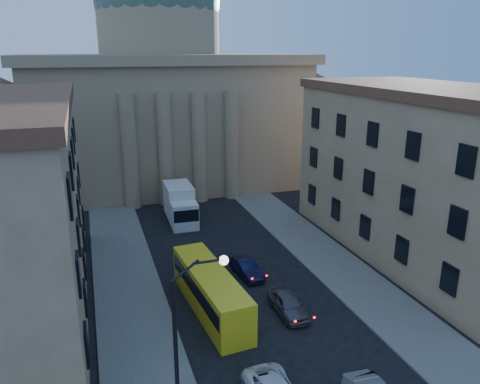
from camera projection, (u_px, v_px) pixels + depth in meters
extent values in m
cube|color=#5A5752|center=(135.00, 323.00, 31.14)|extent=(5.00, 60.00, 0.15)
cube|color=#5A5752|center=(358.00, 284.00, 36.24)|extent=(5.00, 60.00, 0.15)
cube|color=#8F7A58|center=(163.00, 120.00, 65.92)|extent=(34.00, 26.00, 16.00)
cube|color=#8F7A58|center=(160.00, 59.00, 63.49)|extent=(35.50, 27.50, 1.20)
cylinder|color=#8F7A58|center=(159.00, 31.00, 62.44)|extent=(16.00, 16.00, 8.00)
cube|color=#8F7A58|center=(0.00, 150.00, 58.52)|extent=(13.00, 13.00, 11.00)
cube|color=#8F7A58|center=(304.00, 132.00, 71.14)|extent=(13.00, 13.00, 11.00)
cone|color=brown|center=(306.00, 82.00, 68.96)|extent=(26.02, 26.02, 4.00)
cylinder|color=#8F7A58|center=(130.00, 152.00, 52.56)|extent=(1.80, 1.80, 13.00)
cylinder|color=#8F7A58|center=(165.00, 150.00, 53.76)|extent=(1.80, 1.80, 13.00)
cylinder|color=#8F7A58|center=(199.00, 148.00, 54.96)|extent=(1.80, 1.80, 13.00)
cylinder|color=#8F7A58|center=(232.00, 146.00, 56.17)|extent=(1.80, 1.80, 13.00)
cube|color=tan|center=(424.00, 177.00, 40.42)|extent=(11.00, 26.00, 14.00)
cube|color=brown|center=(435.00, 91.00, 38.31)|extent=(11.60, 26.60, 0.80)
cylinder|color=black|center=(176.00, 360.00, 21.21)|extent=(0.20, 0.20, 8.00)
cylinder|color=black|center=(185.00, 271.00, 20.12)|extent=(1.30, 0.12, 0.96)
cylinder|color=black|center=(207.00, 262.00, 20.33)|extent=(1.30, 0.12, 0.12)
sphere|color=white|center=(224.00, 260.00, 20.57)|extent=(0.44, 0.44, 0.44)
imported|color=#4A4B4F|center=(288.00, 304.00, 32.18)|extent=(1.78, 4.33, 1.47)
imported|color=black|center=(246.00, 268.00, 37.64)|extent=(1.86, 4.21, 1.34)
cube|color=yellow|center=(210.00, 291.00, 32.39)|extent=(3.22, 10.54, 2.93)
cube|color=black|center=(210.00, 285.00, 32.25)|extent=(3.23, 9.98, 1.04)
cylinder|color=black|center=(217.00, 336.00, 29.00)|extent=(0.36, 0.96, 0.94)
cylinder|color=black|center=(245.00, 329.00, 29.71)|extent=(0.36, 0.96, 0.94)
cylinder|color=black|center=(182.00, 283.00, 35.65)|extent=(0.36, 0.96, 0.94)
cylinder|color=black|center=(206.00, 278.00, 36.36)|extent=(0.36, 0.96, 0.94)
cube|color=silver|center=(184.00, 215.00, 47.69)|extent=(2.69, 2.80, 2.73)
cube|color=black|center=(186.00, 216.00, 46.39)|extent=(2.50, 0.21, 1.25)
cube|color=silver|center=(179.00, 200.00, 50.32)|extent=(2.86, 4.85, 3.52)
cylinder|color=black|center=(174.00, 226.00, 47.20)|extent=(0.35, 1.03, 1.02)
cylinder|color=black|center=(196.00, 223.00, 47.83)|extent=(0.35, 1.03, 1.02)
cylinder|color=black|center=(168.00, 211.00, 51.37)|extent=(0.35, 1.03, 1.02)
cylinder|color=black|center=(188.00, 209.00, 51.99)|extent=(0.35, 1.03, 1.02)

